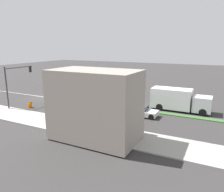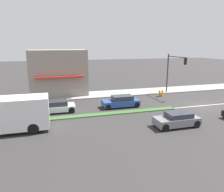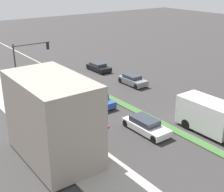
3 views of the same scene
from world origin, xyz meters
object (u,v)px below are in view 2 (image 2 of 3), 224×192
van_white (54,107)px  suv_grey (177,120)px  pedestrian (86,88)px  warning_aframe_sign (161,93)px  delivery_truck (5,115)px  coupe_blue (121,102)px  traffic_signal_main (173,68)px

van_white → suv_grey: (-7.20, -10.35, 0.01)m
suv_grey → pedestrian: bearing=21.2°
warning_aframe_sign → delivery_truck: delivery_truck is taller
pedestrian → van_white: pedestrian is taller
warning_aframe_sign → delivery_truck: 20.10m
warning_aframe_sign → coupe_blue: bearing=116.6°
pedestrian → warning_aframe_sign: 10.63m
traffic_signal_main → coupe_blue: size_ratio=1.32×
warning_aframe_sign → van_white: bearing=103.6°
pedestrian → suv_grey: size_ratio=0.42×
pedestrian → suv_grey: (-14.62, -5.67, -0.37)m
warning_aframe_sign → coupe_blue: coupe_blue is taller
delivery_truck → van_white: (4.40, -3.89, -0.86)m
traffic_signal_main → van_white: size_ratio=1.22×
delivery_truck → suv_grey: size_ratio=1.91×
pedestrian → warning_aframe_sign: size_ratio=1.97×
van_white → suv_grey: 12.61m
traffic_signal_main → suv_grey: traffic_signal_main is taller
traffic_signal_main → pedestrian: traffic_signal_main is taller
warning_aframe_sign → suv_grey: suv_grey is taller
traffic_signal_main → warning_aframe_sign: (-0.41, 1.94, -3.47)m
van_white → warning_aframe_sign: bearing=-76.4°
pedestrian → delivery_truck: 14.61m
traffic_signal_main → suv_grey: size_ratio=1.43×
delivery_truck → coupe_blue: (4.40, -11.44, -0.83)m
pedestrian → delivery_truck: size_ratio=0.22×
pedestrian → coupe_blue: 7.96m
van_white → pedestrian: bearing=-32.3°
traffic_signal_main → van_white: 17.28m
suv_grey → coupe_blue: bearing=21.3°
delivery_truck → coupe_blue: delivery_truck is taller
van_white → coupe_blue: size_ratio=1.08×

